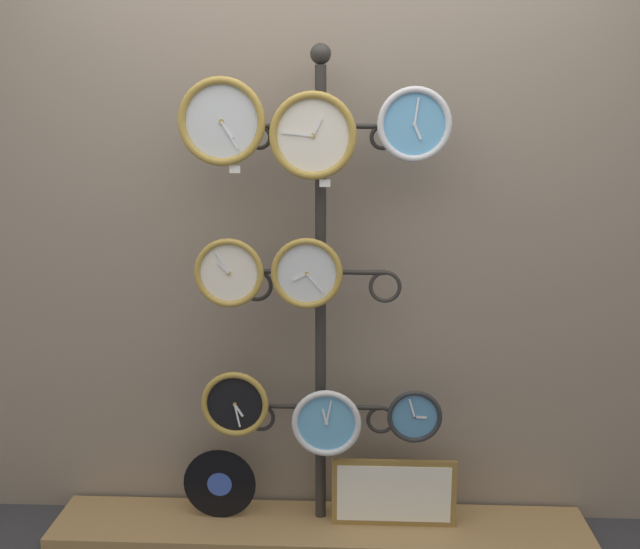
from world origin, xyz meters
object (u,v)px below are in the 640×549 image
object	(u,v)px
display_stand	(321,376)
picture_frame	(394,493)
clock_top_right	(414,124)
vinyl_record	(220,484)
clock_bottom_center	(326,423)
clock_bottom_right	(415,416)
clock_top_left	(222,122)
clock_top_center	(313,136)
clock_middle_left	(229,273)
clock_middle_center	(307,273)
clock_bottom_left	(235,404)

from	to	relation	value
display_stand	picture_frame	bearing A→B (deg)	-11.50
clock_top_right	vinyl_record	bearing A→B (deg)	176.35
clock_bottom_center	clock_bottom_right	world-z (taller)	clock_bottom_right
clock_top_right	clock_top_left	bearing A→B (deg)	-177.78
clock_top_center	clock_middle_left	distance (m)	0.60
clock_top_right	clock_middle_center	xyz separation A→B (m)	(-0.39, -0.02, -0.55)
clock_top_right	clock_bottom_right	distance (m)	1.12
display_stand	clock_top_right	bearing A→B (deg)	-13.57
clock_bottom_center	vinyl_record	xyz separation A→B (m)	(-0.44, 0.06, -0.30)
clock_middle_center	vinyl_record	bearing A→B (deg)	169.98
display_stand	clock_top_center	world-z (taller)	display_stand
clock_middle_left	clock_bottom_center	bearing A→B (deg)	2.08
picture_frame	clock_bottom_center	bearing A→B (deg)	-172.76
display_stand	clock_bottom_right	xyz separation A→B (m)	(0.37, -0.10, -0.12)
clock_top_center	picture_frame	world-z (taller)	clock_top_center
clock_bottom_right	vinyl_record	size ratio (longest dim) A/B	0.72
display_stand	clock_top_center	bearing A→B (deg)	-100.72
clock_bottom_left	clock_bottom_center	size ratio (longest dim) A/B	0.98
picture_frame	clock_middle_center	bearing A→B (deg)	-173.68
clock_middle_center	vinyl_record	world-z (taller)	clock_middle_center
clock_bottom_center	picture_frame	world-z (taller)	clock_bottom_center
clock_top_center	vinyl_record	size ratio (longest dim) A/B	1.06
clock_top_left	clock_top_center	world-z (taller)	clock_top_left
clock_bottom_left	picture_frame	distance (m)	0.74
clock_top_right	clock_middle_left	size ratio (longest dim) A/B	1.02
display_stand	clock_top_right	xyz separation A→B (m)	(0.35, -0.08, 1.00)
clock_top_center	picture_frame	distance (m)	1.47
clock_bottom_left	clock_bottom_center	xyz separation A→B (m)	(0.36, -0.01, -0.07)
clock_middle_left	clock_bottom_right	bearing A→B (deg)	1.03
clock_middle_left	clock_top_left	bearing A→B (deg)	-174.65
clock_bottom_right	clock_top_center	bearing A→B (deg)	-176.81
clock_top_center	clock_middle_left	xyz separation A→B (m)	(-0.32, 0.01, -0.51)
display_stand	clock_top_left	world-z (taller)	display_stand
clock_middle_left	clock_bottom_left	world-z (taller)	clock_middle_left
display_stand	clock_middle_center	xyz separation A→B (m)	(-0.05, -0.10, 0.44)
clock_middle_left	clock_bottom_right	distance (m)	0.92
clock_top_right	clock_bottom_right	bearing A→B (deg)	-25.29
clock_top_left	clock_middle_center	world-z (taller)	clock_top_left
clock_top_left	vinyl_record	world-z (taller)	clock_top_left
clock_top_right	display_stand	bearing A→B (deg)	166.43
display_stand	clock_middle_center	distance (m)	0.46
picture_frame	clock_top_right	bearing A→B (deg)	-26.40
clock_top_left	clock_middle_left	size ratio (longest dim) A/B	1.21
clock_middle_left	clock_top_right	bearing A→B (deg)	2.16
clock_bottom_center	picture_frame	xyz separation A→B (m)	(0.27, 0.03, -0.31)
clock_top_left	vinyl_record	distance (m)	1.47
display_stand	clock_middle_center	bearing A→B (deg)	-115.56
clock_middle_center	clock_bottom_left	world-z (taller)	clock_middle_center
clock_top_right	clock_middle_left	bearing A→B (deg)	-177.84
clock_top_center	clock_middle_center	size ratio (longest dim) A/B	1.17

